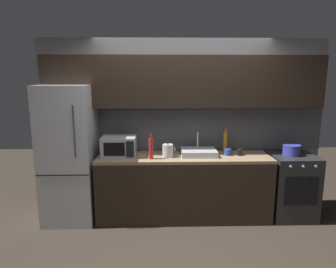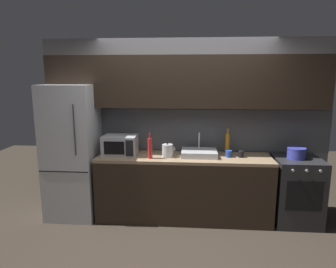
# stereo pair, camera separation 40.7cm
# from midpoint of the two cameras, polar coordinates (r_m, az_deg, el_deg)

# --- Properties ---
(ground_plane) EXTENTS (10.00, 10.00, 0.00)m
(ground_plane) POSITION_cam_midpoint_polar(r_m,az_deg,el_deg) (3.67, 0.62, -21.67)
(ground_plane) COLOR #2D261E
(back_wall) EXTENTS (4.11, 0.44, 2.50)m
(back_wall) POSITION_cam_midpoint_polar(r_m,az_deg,el_deg) (4.31, 0.10, 5.23)
(back_wall) COLOR slate
(back_wall) RESTS_ON ground
(counter_run) EXTENTS (2.37, 0.60, 0.90)m
(counter_run) POSITION_cam_midpoint_polar(r_m,az_deg,el_deg) (4.28, 0.20, -10.00)
(counter_run) COLOR black
(counter_run) RESTS_ON ground
(refrigerator) EXTENTS (0.68, 0.69, 1.87)m
(refrigerator) POSITION_cam_midpoint_polar(r_m,az_deg,el_deg) (4.37, -20.81, -3.62)
(refrigerator) COLOR #B7BABF
(refrigerator) RESTS_ON ground
(oven_range) EXTENTS (0.60, 0.62, 0.90)m
(oven_range) POSITION_cam_midpoint_polar(r_m,az_deg,el_deg) (4.58, 19.94, -9.25)
(oven_range) COLOR #232326
(oven_range) RESTS_ON ground
(microwave) EXTENTS (0.46, 0.35, 0.27)m
(microwave) POSITION_cam_midpoint_polar(r_m,az_deg,el_deg) (4.19, -12.01, -2.31)
(microwave) COLOR #A8AAAF
(microwave) RESTS_ON counter_run
(sink_basin) EXTENTS (0.48, 0.38, 0.30)m
(sink_basin) POSITION_cam_midpoint_polar(r_m,az_deg,el_deg) (4.17, 3.05, -3.49)
(sink_basin) COLOR #ADAFB5
(sink_basin) RESTS_ON counter_run
(kettle) EXTENTS (0.18, 0.15, 0.20)m
(kettle) POSITION_cam_midpoint_polar(r_m,az_deg,el_deg) (4.07, -2.89, -3.19)
(kettle) COLOR #B7BABF
(kettle) RESTS_ON counter_run
(wine_bottle_amber) EXTENTS (0.06, 0.06, 0.36)m
(wine_bottle_amber) POSITION_cam_midpoint_polar(r_m,az_deg,el_deg) (4.32, 8.17, -1.55)
(wine_bottle_amber) COLOR #B27019
(wine_bottle_amber) RESTS_ON counter_run
(wine_bottle_red) EXTENTS (0.06, 0.06, 0.34)m
(wine_bottle_red) POSITION_cam_midpoint_polar(r_m,az_deg,el_deg) (3.97, -6.17, -2.76)
(wine_bottle_red) COLOR #A82323
(wine_bottle_red) RESTS_ON counter_run
(mug_dark) EXTENTS (0.07, 0.07, 0.09)m
(mug_dark) POSITION_cam_midpoint_polar(r_m,az_deg,el_deg) (4.22, 10.70, -3.45)
(mug_dark) COLOR black
(mug_dark) RESTS_ON counter_run
(mug_clear) EXTENTS (0.08, 0.08, 0.09)m
(mug_clear) POSITION_cam_midpoint_polar(r_m,az_deg,el_deg) (4.27, -2.40, -3.04)
(mug_clear) COLOR silver
(mug_clear) RESTS_ON counter_run
(mug_blue) EXTENTS (0.09, 0.09, 0.09)m
(mug_blue) POSITION_cam_midpoint_polar(r_m,az_deg,el_deg) (4.19, 8.54, -3.45)
(mug_blue) COLOR #234299
(mug_blue) RESTS_ON counter_run
(cooking_pot) EXTENTS (0.24, 0.24, 0.15)m
(cooking_pot) POSITION_cam_midpoint_polar(r_m,az_deg,el_deg) (4.42, 19.95, -2.87)
(cooking_pot) COLOR #333899
(cooking_pot) RESTS_ON oven_range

